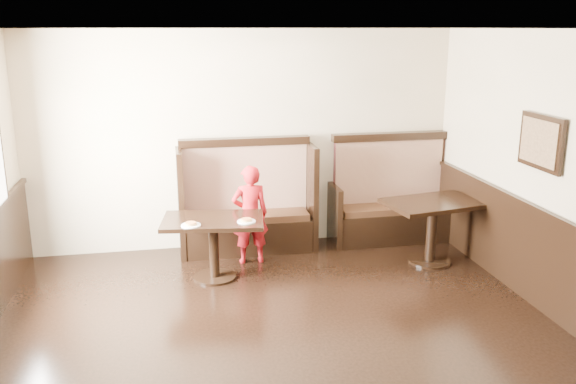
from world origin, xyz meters
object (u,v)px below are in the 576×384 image
object	(u,v)px
booth_neighbor	(390,205)
child	(250,215)
booth_main	(247,210)
table_main	(213,233)
table_neighbor	(432,217)

from	to	relation	value
booth_neighbor	child	size ratio (longest dim) A/B	1.35
booth_main	booth_neighbor	world-z (taller)	same
table_main	booth_main	bearing A→B (deg)	68.79
booth_neighbor	child	bearing A→B (deg)	-166.38
booth_neighbor	table_neighbor	bearing A→B (deg)	-77.87
table_neighbor	booth_main	bearing A→B (deg)	146.56
booth_main	table_main	xyz separation A→B (m)	(-0.51, -0.91, 0.03)
booth_main	booth_neighbor	distance (m)	1.95
booth_main	table_main	distance (m)	1.04
child	booth_neighbor	bearing A→B (deg)	-169.27
table_neighbor	table_main	bearing A→B (deg)	169.46
booth_neighbor	table_main	distance (m)	2.62
booth_neighbor	table_neighbor	size ratio (longest dim) A/B	1.33
child	table_main	bearing A→B (deg)	38.67
booth_main	table_neighbor	bearing A→B (deg)	-23.16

